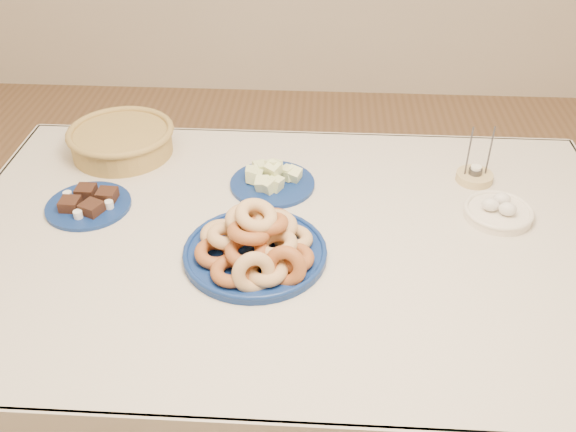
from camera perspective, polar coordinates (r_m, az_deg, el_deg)
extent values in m
plane|color=brown|center=(2.14, 0.08, -18.00)|extent=(5.00, 5.00, 0.00)
cylinder|color=brown|center=(2.29, -17.10, -2.81)|extent=(0.06, 0.06, 0.72)
cylinder|color=brown|center=(2.24, 18.92, -4.11)|extent=(0.06, 0.06, 0.72)
cube|color=beige|center=(1.61, 0.11, -2.15)|extent=(1.70, 1.10, 0.02)
cube|color=beige|center=(2.13, 0.96, 4.14)|extent=(1.70, 0.01, 0.28)
cylinder|color=navy|center=(1.54, -2.94, -3.34)|extent=(0.41, 0.41, 0.02)
torus|color=navy|center=(1.53, -2.95, -3.08)|extent=(0.41, 0.41, 0.01)
torus|color=tan|center=(1.54, 0.40, -1.96)|extent=(0.14, 0.14, 0.04)
torus|color=brown|center=(1.59, -1.19, -0.64)|extent=(0.11, 0.11, 0.04)
torus|color=brown|center=(1.59, -3.86, -0.66)|extent=(0.13, 0.13, 0.04)
torus|color=tan|center=(1.56, -6.02, -1.63)|extent=(0.13, 0.14, 0.04)
torus|color=brown|center=(1.51, -6.45, -3.30)|extent=(0.14, 0.14, 0.04)
torus|color=brown|center=(1.45, -4.99, -4.89)|extent=(0.13, 0.13, 0.04)
torus|color=tan|center=(1.45, -1.93, -4.88)|extent=(0.13, 0.12, 0.04)
torus|color=brown|center=(1.48, 0.44, -3.73)|extent=(0.11, 0.11, 0.03)
torus|color=tan|center=(1.53, -0.99, -0.81)|extent=(0.14, 0.14, 0.05)
torus|color=brown|center=(1.55, -3.66, -0.47)|extent=(0.12, 0.12, 0.04)
torus|color=tan|center=(1.51, -5.37, -1.78)|extent=(0.14, 0.14, 0.04)
torus|color=brown|center=(1.46, -3.72, -3.06)|extent=(0.11, 0.12, 0.05)
torus|color=tan|center=(1.47, -1.05, -2.56)|extent=(0.12, 0.12, 0.05)
torus|color=brown|center=(1.49, -1.85, -0.70)|extent=(0.14, 0.14, 0.06)
torus|color=tan|center=(1.51, -3.74, -0.27)|extent=(0.12, 0.13, 0.04)
torus|color=brown|center=(1.46, -3.51, -1.49)|extent=(0.14, 0.14, 0.06)
torus|color=tan|center=(1.47, -2.84, 0.04)|extent=(0.14, 0.14, 0.06)
torus|color=tan|center=(1.42, -3.08, -5.08)|extent=(0.12, 0.09, 0.10)
torus|color=brown|center=(1.44, -0.27, -4.54)|extent=(0.11, 0.09, 0.10)
cylinder|color=navy|center=(1.79, -1.39, 2.88)|extent=(0.30, 0.30, 0.01)
cube|color=#DBED96|center=(1.79, -0.03, 3.84)|extent=(0.05, 0.05, 0.04)
cube|color=#DBED96|center=(1.79, -3.18, 3.78)|extent=(0.04, 0.04, 0.04)
cube|color=#DBED96|center=(1.78, -2.97, 3.54)|extent=(0.05, 0.04, 0.05)
cube|color=#DBED96|center=(1.78, 0.53, 3.71)|extent=(0.05, 0.06, 0.05)
cube|color=#DBED96|center=(1.75, -1.12, 2.92)|extent=(0.05, 0.05, 0.04)
cube|color=#DBED96|center=(1.74, -2.26, 2.85)|extent=(0.04, 0.05, 0.05)
cube|color=#DBED96|center=(1.77, -1.28, 4.39)|extent=(0.05, 0.06, 0.05)
cube|color=#DBED96|center=(1.76, -1.32, 4.17)|extent=(0.05, 0.06, 0.05)
cube|color=#DBED96|center=(1.81, -2.53, 4.23)|extent=(0.05, 0.05, 0.04)
cube|color=#DBED96|center=(1.74, -1.79, 2.73)|extent=(0.06, 0.06, 0.04)
cube|color=#DBED96|center=(1.81, -1.68, 4.20)|extent=(0.05, 0.05, 0.04)
cube|color=#DBED96|center=(1.81, -2.27, 4.20)|extent=(0.05, 0.05, 0.04)
cylinder|color=navy|center=(1.78, -17.31, 0.90)|extent=(0.24, 0.24, 0.01)
cube|color=black|center=(1.77, -18.80, 1.01)|extent=(0.05, 0.05, 0.03)
cube|color=black|center=(1.73, -17.05, 0.70)|extent=(0.07, 0.07, 0.03)
cube|color=black|center=(1.81, -17.52, 2.09)|extent=(0.05, 0.05, 0.03)
cube|color=black|center=(1.77, -15.78, 1.80)|extent=(0.05, 0.05, 0.03)
cylinder|color=white|center=(1.81, -18.99, 1.76)|extent=(0.03, 0.03, 0.02)
cylinder|color=white|center=(1.73, -18.17, 0.13)|extent=(0.03, 0.03, 0.02)
cylinder|color=white|center=(1.74, -15.62, 0.99)|extent=(0.03, 0.03, 0.02)
cylinder|color=olive|center=(1.99, -14.53, 6.34)|extent=(0.30, 0.30, 0.07)
torus|color=olive|center=(1.98, -14.70, 7.30)|extent=(0.32, 0.32, 0.02)
cylinder|color=tan|center=(1.88, 16.23, 3.34)|extent=(0.11, 0.11, 0.02)
cylinder|color=#44444A|center=(1.87, 16.33, 3.85)|extent=(0.04, 0.04, 0.02)
cylinder|color=white|center=(1.87, 16.39, 4.15)|extent=(0.03, 0.03, 0.01)
cylinder|color=#44444A|center=(1.83, 15.79, 5.58)|extent=(0.01, 0.01, 0.15)
cylinder|color=#44444A|center=(1.85, 17.53, 5.58)|extent=(0.01, 0.01, 0.15)
cylinder|color=#F0E5D0|center=(1.75, 18.15, 0.22)|extent=(0.20, 0.20, 0.02)
torus|color=#F0E5D0|center=(1.74, 18.22, 0.52)|extent=(0.21, 0.21, 0.01)
ellipsoid|color=silver|center=(1.72, 17.56, 0.98)|extent=(0.05, 0.04, 0.04)
ellipsoid|color=silver|center=(1.72, 18.94, 0.59)|extent=(0.05, 0.04, 0.04)
ellipsoid|color=silver|center=(1.75, 18.49, 1.43)|extent=(0.05, 0.04, 0.04)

